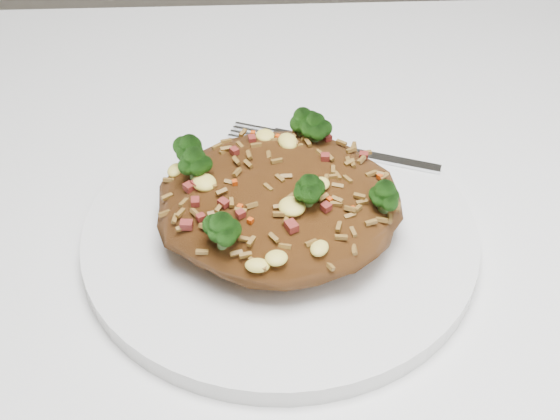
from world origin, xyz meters
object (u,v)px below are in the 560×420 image
object	(u,v)px
plate	(280,234)
fried_rice	(280,193)
dining_table	(132,395)
fork	(343,151)

from	to	relation	value
plate	fried_rice	bearing A→B (deg)	118.93
dining_table	plate	bearing A→B (deg)	28.31
dining_table	fried_rice	distance (m)	0.18
fork	plate	bearing A→B (deg)	-102.56
fried_rice	fork	bearing A→B (deg)	56.89
plate	fork	xyz separation A→B (m)	(0.05, 0.08, 0.01)
dining_table	fork	bearing A→B (deg)	40.82
dining_table	fried_rice	xyz separation A→B (m)	(0.11, 0.06, 0.13)
dining_table	fork	world-z (taller)	fork
fried_rice	fork	distance (m)	0.10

